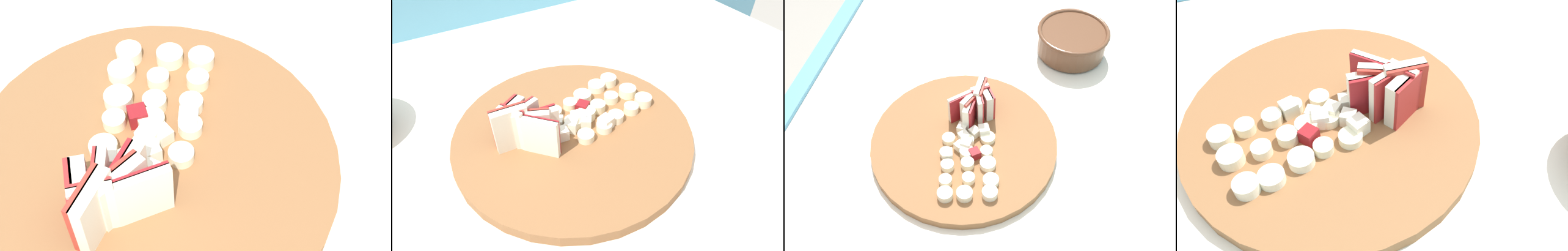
{
  "view_description": "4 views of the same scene",
  "coord_description": "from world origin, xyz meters",
  "views": [
    {
      "loc": [
        -0.15,
        -0.18,
        1.36
      ],
      "look_at": [
        0.15,
        -0.06,
        0.93
      ],
      "focal_mm": 54.25,
      "sensor_mm": 36.0,
      "label": 1
    },
    {
      "loc": [
        -0.04,
        -0.36,
        1.24
      ],
      "look_at": [
        0.14,
        -0.06,
        0.93
      ],
      "focal_mm": 31.04,
      "sensor_mm": 36.0,
      "label": 2
    },
    {
      "loc": [
        0.66,
        0.11,
        1.6
      ],
      "look_at": [
        0.1,
        -0.0,
        0.9
      ],
      "focal_mm": 42.72,
      "sensor_mm": 36.0,
      "label": 3
    },
    {
      "loc": [
        0.2,
        0.3,
        1.25
      ],
      "look_at": [
        0.09,
        0.01,
        0.9
      ],
      "focal_mm": 36.73,
      "sensor_mm": 36.0,
      "label": 4
    }
  ],
  "objects": [
    {
      "name": "apple_wedge_fan",
      "position": [
        0.06,
        -0.02,
        0.92
      ],
      "size": [
        0.09,
        0.09,
        0.07
      ],
      "color": "#A32323",
      "rests_on": "cutting_board"
    },
    {
      "name": "apple_dice_pile",
      "position": [
        0.14,
        -0.02,
        0.9
      ],
      "size": [
        0.09,
        0.08,
        0.02
      ],
      "color": "#EFE5CC",
      "rests_on": "cutting_board"
    },
    {
      "name": "banana_slice_rows",
      "position": [
        0.2,
        -0.01,
        0.9
      ],
      "size": [
        0.17,
        0.12,
        0.01
      ],
      "color": "beige",
      "rests_on": "cutting_board"
    },
    {
      "name": "cutting_board",
      "position": [
        0.13,
        -0.03,
        0.88
      ],
      "size": [
        0.36,
        0.36,
        0.02
      ],
      "primitive_type": "cylinder",
      "color": "brown",
      "rests_on": "tiled_countertop"
    }
  ]
}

